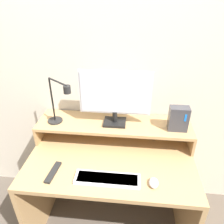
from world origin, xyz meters
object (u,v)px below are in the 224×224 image
mouse (154,183)px  desk_lamp (59,105)px  monitor (115,96)px  router_dock (178,119)px  remote_control (53,172)px  keyboard (107,179)px

mouse → desk_lamp: bearing=151.5°
monitor → mouse: monitor is taller
router_dock → remote_control: 0.91m
router_dock → monitor: bearing=175.4°
desk_lamp → remote_control: size_ratio=1.92×
remote_control → keyboard: bearing=-3.7°
remote_control → monitor: bearing=47.9°
keyboard → mouse: mouse is taller
monitor → remote_control: monitor is taller
router_dock → keyboard: bearing=-140.0°
desk_lamp → mouse: desk_lamp is taller
mouse → remote_control: (-0.63, 0.03, -0.01)m
router_dock → mouse: 0.48m
desk_lamp → router_dock: bearing=2.1°
router_dock → desk_lamp: bearing=-177.9°
router_dock → mouse: bearing=-113.8°
remote_control → desk_lamp: bearing=95.7°
desk_lamp → keyboard: bearing=-42.7°
desk_lamp → keyboard: 0.60m
monitor → router_dock: monitor is taller
desk_lamp → keyboard: size_ratio=0.87×
router_dock → keyboard: 0.64m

